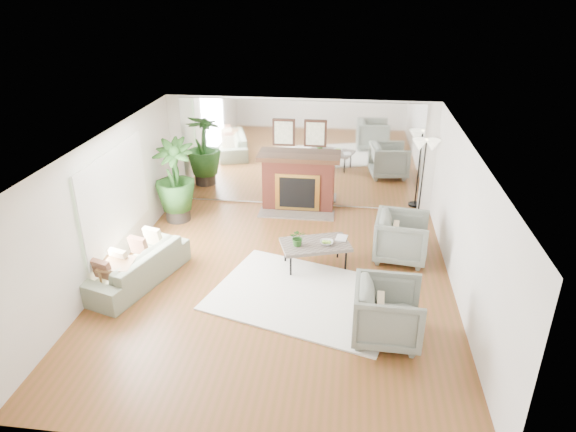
# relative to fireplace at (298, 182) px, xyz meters

# --- Properties ---
(ground) EXTENTS (7.00, 7.00, 0.00)m
(ground) POSITION_rel_fireplace_xyz_m (0.00, -3.26, -0.66)
(ground) COLOR brown
(ground) RESTS_ON ground
(wall_left) EXTENTS (0.02, 7.00, 2.50)m
(wall_left) POSITION_rel_fireplace_xyz_m (-2.99, -3.26, 0.59)
(wall_left) COLOR white
(wall_left) RESTS_ON ground
(wall_right) EXTENTS (0.02, 7.00, 2.50)m
(wall_right) POSITION_rel_fireplace_xyz_m (2.99, -3.26, 0.59)
(wall_right) COLOR white
(wall_right) RESTS_ON ground
(wall_back) EXTENTS (6.00, 0.02, 2.50)m
(wall_back) POSITION_rel_fireplace_xyz_m (0.00, 0.23, 0.59)
(wall_back) COLOR white
(wall_back) RESTS_ON ground
(mirror_panel) EXTENTS (5.40, 0.04, 2.40)m
(mirror_panel) POSITION_rel_fireplace_xyz_m (0.00, 0.21, 0.59)
(mirror_panel) COLOR silver
(mirror_panel) RESTS_ON wall_back
(window_panel) EXTENTS (0.04, 2.40, 1.50)m
(window_panel) POSITION_rel_fireplace_xyz_m (-2.96, -2.86, 0.69)
(window_panel) COLOR #B2E09E
(window_panel) RESTS_ON wall_left
(fireplace) EXTENTS (1.85, 0.83, 2.05)m
(fireplace) POSITION_rel_fireplace_xyz_m (0.00, 0.00, 0.00)
(fireplace) COLOR maroon
(fireplace) RESTS_ON ground
(area_rug) EXTENTS (3.48, 2.90, 0.03)m
(area_rug) POSITION_rel_fireplace_xyz_m (0.51, -3.59, -0.64)
(area_rug) COLOR white
(area_rug) RESTS_ON ground
(coffee_table) EXTENTS (1.38, 1.06, 0.49)m
(coffee_table) POSITION_rel_fireplace_xyz_m (0.59, -2.57, -0.21)
(coffee_table) COLOR #695C52
(coffee_table) RESTS_ON ground
(sofa) EXTENTS (1.40, 2.24, 0.61)m
(sofa) POSITION_rel_fireplace_xyz_m (-2.45, -3.47, -0.35)
(sofa) COLOR gray
(sofa) RESTS_ON ground
(armchair_back) EXTENTS (1.09, 1.06, 0.89)m
(armchair_back) POSITION_rel_fireplace_xyz_m (2.17, -2.06, -0.22)
(armchair_back) COLOR gray
(armchair_back) RESTS_ON ground
(armchair_front) EXTENTS (1.02, 1.00, 0.90)m
(armchair_front) POSITION_rel_fireplace_xyz_m (1.80, -4.51, -0.21)
(armchair_front) COLOR gray
(armchair_front) RESTS_ON ground
(side_table) EXTENTS (0.57, 0.57, 0.60)m
(side_table) POSITION_rel_fireplace_xyz_m (-2.58, -3.89, -0.16)
(side_table) COLOR olive
(side_table) RESTS_ON ground
(potted_ficus) EXTENTS (0.88, 0.88, 1.82)m
(potted_ficus) POSITION_rel_fireplace_xyz_m (-2.55, -0.92, 0.31)
(potted_ficus) COLOR black
(potted_ficus) RESTS_ON ground
(floor_lamp) EXTENTS (0.58, 0.32, 1.80)m
(floor_lamp) POSITION_rel_fireplace_xyz_m (2.70, -0.16, 0.87)
(floor_lamp) COLOR black
(floor_lamp) RESTS_ON ground
(tabletop_plant) EXTENTS (0.32, 0.28, 0.32)m
(tabletop_plant) POSITION_rel_fireplace_xyz_m (0.29, -2.70, -0.01)
(tabletop_plant) COLOR #2B5A21
(tabletop_plant) RESTS_ON coffee_table
(fruit_bowl) EXTENTS (0.25, 0.25, 0.06)m
(fruit_bowl) POSITION_rel_fireplace_xyz_m (0.79, -2.58, -0.14)
(fruit_bowl) COLOR olive
(fruit_bowl) RESTS_ON coffee_table
(book) EXTENTS (0.24, 0.31, 0.02)m
(book) POSITION_rel_fireplace_xyz_m (0.96, -2.32, -0.16)
(book) COLOR olive
(book) RESTS_ON coffee_table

